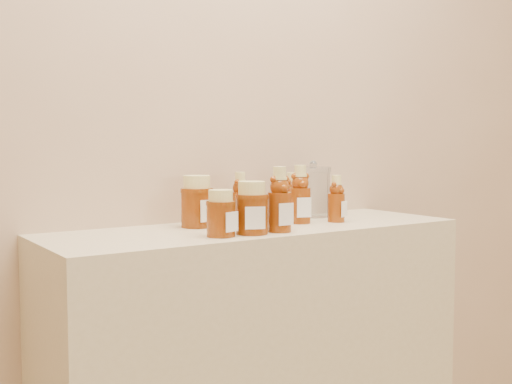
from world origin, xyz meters
TOP-DOWN VIEW (x-y plane):
  - wall_back at (0.00, 1.75)m, footprint 3.50×0.02m
  - display_table at (0.00, 1.55)m, footprint 1.20×0.40m
  - bear_bottle_back_left at (0.01, 1.65)m, footprint 0.08×0.08m
  - bear_bottle_back_mid at (0.15, 1.54)m, footprint 0.08×0.08m
  - bear_bottle_back_right at (0.18, 1.63)m, footprint 0.07×0.07m
  - bear_bottle_front_left at (-0.01, 1.43)m, footprint 0.07×0.07m
  - bear_bottle_front_right at (0.25, 1.51)m, footprint 0.07×0.07m
  - honey_jar_left at (-0.18, 1.44)m, footprint 0.09×0.09m
  - honey_jar_back at (-0.15, 1.63)m, footprint 0.11×0.11m
  - honey_jar_front at (-0.10, 1.43)m, footprint 0.11×0.11m
  - glass_canister at (0.28, 1.65)m, footprint 0.13×0.13m

SIDE VIEW (x-z plane):
  - display_table at x=0.00m, z-range 0.00..0.90m
  - honey_jar_left at x=-0.18m, z-range 0.90..1.02m
  - honey_jar_front at x=-0.10m, z-range 0.90..1.04m
  - honey_jar_back at x=-0.15m, z-range 0.90..1.04m
  - bear_bottle_front_right at x=0.25m, z-range 0.90..1.06m
  - bear_bottle_back_right at x=0.18m, z-range 0.90..1.06m
  - bear_bottle_back_left at x=0.01m, z-range 0.90..1.07m
  - glass_canister at x=0.28m, z-range 0.90..1.07m
  - bear_bottle_back_mid at x=0.15m, z-range 0.90..1.09m
  - bear_bottle_front_left at x=-0.01m, z-range 0.90..1.09m
  - wall_back at x=0.00m, z-range 0.00..2.70m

